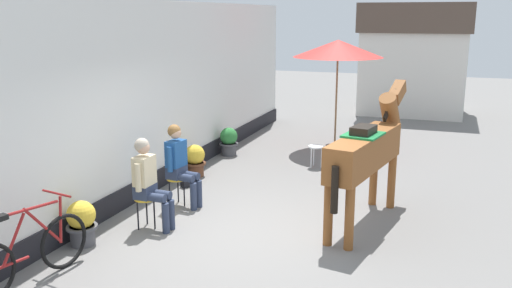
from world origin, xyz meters
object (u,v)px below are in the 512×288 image
object	(u,v)px
saddled_horse_center	(368,150)
seated_visitor_near	(148,179)
flower_planter_inner_far	(195,160)
cafe_parasol	(338,49)
leaning_bicycle	(28,253)
flower_planter_nearest	(82,222)
spare_stool_white	(316,149)
seated_visitor_far	(179,161)
satchel_bag	(188,181)
flower_planter_farthest	(229,141)

from	to	relation	value
saddled_horse_center	seated_visitor_near	bearing A→B (deg)	-155.80
saddled_horse_center	flower_planter_inner_far	world-z (taller)	saddled_horse_center
cafe_parasol	saddled_horse_center	bearing A→B (deg)	-72.87
flower_planter_inner_far	leaning_bicycle	xyz separation A→B (m)	(0.12, -4.71, 0.06)
flower_planter_nearest	leaning_bicycle	distance (m)	1.19
flower_planter_nearest	spare_stool_white	xyz separation A→B (m)	(2.12, 4.99, 0.07)
spare_stool_white	leaning_bicycle	bearing A→B (deg)	-107.83
seated_visitor_far	saddled_horse_center	world-z (taller)	saddled_horse_center
seated_visitor_far	leaning_bicycle	bearing A→B (deg)	-97.47
leaning_bicycle	flower_planter_inner_far	bearing A→B (deg)	91.50
saddled_horse_center	leaning_bicycle	distance (m)	4.88
seated_visitor_far	seated_visitor_near	bearing A→B (deg)	-88.04
saddled_horse_center	satchel_bag	distance (m)	3.61
seated_visitor_near	spare_stool_white	distance (m)	4.43
seated_visitor_near	spare_stool_white	bearing A→B (deg)	69.55
seated_visitor_near	flower_planter_nearest	distance (m)	1.12
seated_visitor_far	flower_planter_farthest	world-z (taller)	seated_visitor_far
flower_planter_inner_far	spare_stool_white	xyz separation A→B (m)	(2.11, 1.45, 0.07)
saddled_horse_center	leaning_bicycle	xyz separation A→B (m)	(-3.44, -3.37, -0.76)
leaning_bicycle	flower_planter_nearest	bearing A→B (deg)	96.91
flower_planter_nearest	flower_planter_inner_far	xyz separation A→B (m)	(0.02, 3.54, 0.00)
flower_planter_farthest	spare_stool_white	world-z (taller)	flower_planter_farthest
saddled_horse_center	flower_planter_farthest	size ratio (longest dim) A/B	4.64
flower_planter_inner_far	leaning_bicycle	distance (m)	4.72
seated_visitor_far	satchel_bag	xyz separation A→B (m)	(-0.35, 0.98, -0.68)
seated_visitor_near	satchel_bag	bearing A→B (deg)	100.67
leaning_bicycle	flower_planter_farthest	bearing A→B (deg)	91.14
flower_planter_inner_far	flower_planter_farthest	bearing A→B (deg)	90.20
flower_planter_farthest	leaning_bicycle	xyz separation A→B (m)	(0.13, -6.48, 0.06)
seated_visitor_far	leaning_bicycle	size ratio (longest dim) A/B	0.80
flower_planter_farthest	cafe_parasol	xyz separation A→B (m)	(2.15, 1.50, 2.03)
flower_planter_nearest	satchel_bag	xyz separation A→B (m)	(0.20, 2.88, -0.23)
spare_stool_white	satchel_bag	size ratio (longest dim) A/B	1.64
flower_planter_farthest	satchel_bag	distance (m)	2.45
flower_planter_inner_far	seated_visitor_far	bearing A→B (deg)	-72.17
seated_visitor_near	saddled_horse_center	bearing A→B (deg)	24.20
flower_planter_nearest	leaning_bicycle	size ratio (longest dim) A/B	0.37
saddled_horse_center	leaning_bicycle	size ratio (longest dim) A/B	1.71
leaning_bicycle	seated_visitor_near	bearing A→B (deg)	77.75
saddled_horse_center	flower_planter_nearest	xyz separation A→B (m)	(-3.58, -2.20, -0.82)
saddled_horse_center	cafe_parasol	distance (m)	4.98
spare_stool_white	satchel_bag	bearing A→B (deg)	-132.38
cafe_parasol	flower_planter_inner_far	bearing A→B (deg)	-123.21
flower_planter_nearest	flower_planter_farthest	bearing A→B (deg)	89.86
saddled_horse_center	cafe_parasol	bearing A→B (deg)	107.13
flower_planter_inner_far	satchel_bag	world-z (taller)	flower_planter_inner_far
flower_planter_inner_far	saddled_horse_center	bearing A→B (deg)	-20.60
leaning_bicycle	cafe_parasol	world-z (taller)	cafe_parasol
flower_planter_farthest	seated_visitor_far	bearing A→B (deg)	-81.11
seated_visitor_near	cafe_parasol	bearing A→B (deg)	75.16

